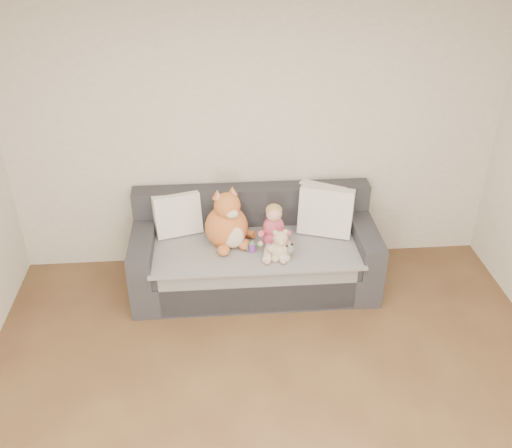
{
  "coord_description": "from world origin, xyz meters",
  "views": [
    {
      "loc": [
        -0.37,
        -2.29,
        3.28
      ],
      "look_at": [
        -0.05,
        1.87,
        0.75
      ],
      "focal_mm": 40.0,
      "sensor_mm": 36.0,
      "label": 1
    }
  ],
  "objects_px": {
    "plush_cat": "(227,224)",
    "sippy_cup": "(252,246)",
    "toddler": "(274,230)",
    "sofa": "(254,254)",
    "teddy_bear": "(280,247)"
  },
  "relations": [
    {
      "from": "toddler",
      "to": "sippy_cup",
      "type": "bearing_deg",
      "value": -160.19
    },
    {
      "from": "sofa",
      "to": "plush_cat",
      "type": "xyz_separation_m",
      "value": [
        -0.24,
        -0.06,
        0.38
      ]
    },
    {
      "from": "plush_cat",
      "to": "sippy_cup",
      "type": "distance_m",
      "value": 0.29
    },
    {
      "from": "plush_cat",
      "to": "teddy_bear",
      "type": "height_order",
      "value": "plush_cat"
    },
    {
      "from": "sofa",
      "to": "sippy_cup",
      "type": "distance_m",
      "value": 0.3
    },
    {
      "from": "teddy_bear",
      "to": "plush_cat",
      "type": "bearing_deg",
      "value": 147.57
    },
    {
      "from": "sippy_cup",
      "to": "plush_cat",
      "type": "bearing_deg",
      "value": 146.89
    },
    {
      "from": "plush_cat",
      "to": "sippy_cup",
      "type": "height_order",
      "value": "plush_cat"
    },
    {
      "from": "sippy_cup",
      "to": "toddler",
      "type": "bearing_deg",
      "value": 17.14
    },
    {
      "from": "sofa",
      "to": "toddler",
      "type": "relative_size",
      "value": 5.25
    },
    {
      "from": "teddy_bear",
      "to": "sippy_cup",
      "type": "bearing_deg",
      "value": 150.43
    },
    {
      "from": "sofa",
      "to": "plush_cat",
      "type": "bearing_deg",
      "value": -165.67
    },
    {
      "from": "sofa",
      "to": "sippy_cup",
      "type": "height_order",
      "value": "sofa"
    },
    {
      "from": "sofa",
      "to": "teddy_bear",
      "type": "bearing_deg",
      "value": -57.95
    },
    {
      "from": "sofa",
      "to": "teddy_bear",
      "type": "distance_m",
      "value": 0.47
    }
  ]
}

